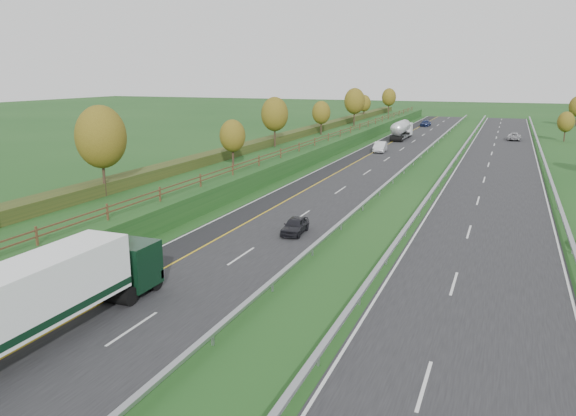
{
  "coord_description": "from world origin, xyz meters",
  "views": [
    {
      "loc": [
        17.55,
        -9.68,
        12.13
      ],
      "look_at": [
        2.36,
        28.87,
        2.2
      ],
      "focal_mm": 35.0,
      "sensor_mm": 36.0,
      "label": 1
    }
  ],
  "objects_px": {
    "box_lorry": "(31,301)",
    "car_silver_mid": "(380,147)",
    "car_dark_near": "(295,226)",
    "car_small_far": "(426,123)",
    "car_oncoming": "(514,136)",
    "road_tanker": "(402,129)"
  },
  "relations": [
    {
      "from": "car_dark_near",
      "to": "car_silver_mid",
      "type": "distance_m",
      "value": 48.97
    },
    {
      "from": "box_lorry",
      "to": "car_dark_near",
      "type": "xyz_separation_m",
      "value": [
        4.22,
        21.86,
        -1.65
      ]
    },
    {
      "from": "car_dark_near",
      "to": "car_silver_mid",
      "type": "relative_size",
      "value": 0.76
    },
    {
      "from": "car_silver_mid",
      "to": "box_lorry",
      "type": "bearing_deg",
      "value": -94.89
    },
    {
      "from": "box_lorry",
      "to": "road_tanker",
      "type": "relative_size",
      "value": 1.45
    },
    {
      "from": "road_tanker",
      "to": "car_small_far",
      "type": "xyz_separation_m",
      "value": [
        0.45,
        28.87,
        -1.12
      ]
    },
    {
      "from": "car_oncoming",
      "to": "car_small_far",
      "type": "bearing_deg",
      "value": -47.87
    },
    {
      "from": "box_lorry",
      "to": "car_silver_mid",
      "type": "relative_size",
      "value": 3.31
    },
    {
      "from": "box_lorry",
      "to": "car_dark_near",
      "type": "relative_size",
      "value": 4.34
    },
    {
      "from": "car_silver_mid",
      "to": "car_oncoming",
      "type": "xyz_separation_m",
      "value": [
        19.83,
        25.34,
        -0.11
      ]
    },
    {
      "from": "box_lorry",
      "to": "car_silver_mid",
      "type": "bearing_deg",
      "value": 89.88
    },
    {
      "from": "road_tanker",
      "to": "car_silver_mid",
      "type": "distance_m",
      "value": 19.57
    },
    {
      "from": "box_lorry",
      "to": "car_small_far",
      "type": "distance_m",
      "value": 119.09
    },
    {
      "from": "road_tanker",
      "to": "car_dark_near",
      "type": "relative_size",
      "value": 2.99
    },
    {
      "from": "box_lorry",
      "to": "car_dark_near",
      "type": "bearing_deg",
      "value": 79.08
    },
    {
      "from": "car_small_far",
      "to": "car_oncoming",
      "type": "distance_m",
      "value": 30.28
    },
    {
      "from": "car_dark_near",
      "to": "car_oncoming",
      "type": "height_order",
      "value": "car_oncoming"
    },
    {
      "from": "box_lorry",
      "to": "car_small_far",
      "type": "relative_size",
      "value": 3.36
    },
    {
      "from": "box_lorry",
      "to": "car_silver_mid",
      "type": "distance_m",
      "value": 70.67
    },
    {
      "from": "road_tanker",
      "to": "car_oncoming",
      "type": "xyz_separation_m",
      "value": [
        20.05,
        5.79,
        -1.12
      ]
    },
    {
      "from": "road_tanker",
      "to": "car_oncoming",
      "type": "bearing_deg",
      "value": 16.12
    },
    {
      "from": "road_tanker",
      "to": "box_lorry",
      "type": "bearing_deg",
      "value": -89.96
    }
  ]
}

